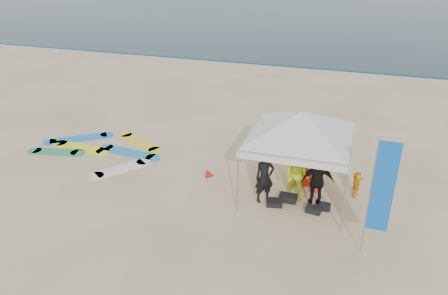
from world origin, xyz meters
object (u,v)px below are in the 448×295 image
person_black_a (265,177)px  surfboard_spread (101,149)px  person_orange_a (316,169)px  person_seated (356,184)px  person_orange_b (303,162)px  person_yellow (297,176)px  marker_pennant (211,175)px  feather_flag (382,189)px  canopy_tent (302,111)px  person_black_b (317,181)px

person_black_a → surfboard_spread: (-7.06, 1.73, -0.83)m
person_black_a → person_orange_a: person_black_a is taller
person_black_a → surfboard_spread: person_black_a is taller
person_black_a → person_seated: bearing=-10.9°
person_orange_b → person_yellow: bearing=59.9°
person_black_a → marker_pennant: 1.94m
person_orange_a → person_seated: (1.32, 0.09, -0.38)m
feather_flag → surfboard_spread: feather_flag is taller
canopy_tent → person_black_a: bearing=-140.8°
person_yellow → person_orange_a: (0.54, 0.68, -0.03)m
person_orange_a → marker_pennant: person_orange_a is taller
person_seated → marker_pennant: size_ratio=1.37×
person_orange_a → feather_flag: (1.84, -2.80, 1.19)m
person_black_a → surfboard_spread: 7.31m
person_black_b → canopy_tent: 2.23m
person_orange_b → surfboard_spread: 8.13m
canopy_tent → feather_flag: bearing=-45.3°
person_orange_b → person_seated: (1.79, -0.22, -0.42)m
person_orange_b → feather_flag: bearing=100.6°
person_black_a → person_seated: person_black_a is taller
person_orange_a → surfboard_spread: size_ratio=0.33×
person_orange_a → person_orange_b: bearing=-29.2°
person_yellow → person_orange_a: person_yellow is taller
person_black_b → person_seated: bearing=-157.1°
surfboard_spread → person_black_a: bearing=-13.7°
person_seated → marker_pennant: bearing=108.7°
person_orange_a → surfboard_spread: person_orange_a is taller
canopy_tent → marker_pennant: size_ratio=6.97×
person_yellow → person_black_b: bearing=2.7°
person_black_b → feather_flag: 2.84m
feather_flag → marker_pennant: 5.78m
marker_pennant → surfboard_spread: 5.39m
person_yellow → person_seated: person_yellow is taller
person_black_a → person_yellow: size_ratio=1.02×
person_orange_a → person_orange_b: 0.56m
person_seated → surfboard_spread: size_ratio=0.18×
person_black_a → person_orange_a: bearing=2.6°
person_seated → person_black_a: bearing=120.4°
person_black_b → person_orange_b: 1.30m
canopy_tent → marker_pennant: 3.75m
feather_flag → person_black_a: bearing=153.1°
person_yellow → marker_pennant: size_ratio=2.68×
person_orange_b → marker_pennant: 3.17m
feather_flag → surfboard_spread: (-10.39, 3.42, -1.98)m
person_black_b → feather_flag: bearing=115.9°
person_orange_a → person_orange_b: size_ratio=0.95×
person_yellow → feather_flag: 3.40m
person_orange_a → person_black_a: bearing=41.0°
person_black_a → feather_flag: 3.91m
person_orange_a → person_black_b: bearing=103.1°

